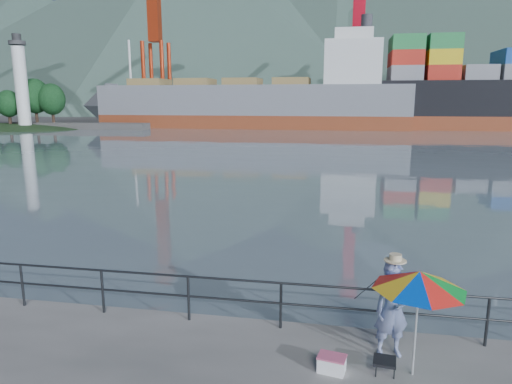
# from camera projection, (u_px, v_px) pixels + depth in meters

# --- Properties ---
(harbor_water) EXTENTS (500.00, 280.00, 0.00)m
(harbor_water) POSITION_uv_depth(u_px,v_px,m) (332.00, 115.00, 133.44)
(harbor_water) COLOR slate
(harbor_water) RESTS_ON ground
(far_dock) EXTENTS (200.00, 40.00, 0.40)m
(far_dock) POSITION_uv_depth(u_px,v_px,m) (377.00, 122.00, 96.03)
(far_dock) COLOR #514F4C
(far_dock) RESTS_ON ground
(guardrail) EXTENTS (22.00, 0.06, 1.03)m
(guardrail) POSITION_uv_depth(u_px,v_px,m) (234.00, 301.00, 9.63)
(guardrail) COLOR #2D3033
(guardrail) RESTS_ON ground
(mountains) EXTENTS (600.00, 332.80, 80.00)m
(mountains) POSITION_uv_depth(u_px,v_px,m) (430.00, 25.00, 194.55)
(mountains) COLOR #385147
(mountains) RESTS_ON ground
(port_cranes) EXTENTS (116.00, 28.00, 38.40)m
(port_cranes) POSITION_uv_depth(u_px,v_px,m) (508.00, 34.00, 80.50)
(port_cranes) COLOR red
(port_cranes) RESTS_ON ground
(fisherman) EXTENTS (0.77, 0.62, 1.83)m
(fisherman) POSITION_uv_depth(u_px,v_px,m) (392.00, 309.00, 8.38)
(fisherman) COLOR navy
(fisherman) RESTS_ON ground
(beach_umbrella) EXTENTS (1.69, 1.69, 1.91)m
(beach_umbrella) POSITION_uv_depth(u_px,v_px,m) (419.00, 280.00, 7.59)
(beach_umbrella) COLOR white
(beach_umbrella) RESTS_ON ground
(folding_stool) EXTENTS (0.43, 0.43, 0.25)m
(folding_stool) POSITION_uv_depth(u_px,v_px,m) (384.00, 366.00, 7.96)
(folding_stool) COLOR black
(folding_stool) RESTS_ON ground
(cooler_bag) EXTENTS (0.52, 0.39, 0.27)m
(cooler_bag) POSITION_uv_depth(u_px,v_px,m) (332.00, 364.00, 8.00)
(cooler_bag) COLOR white
(cooler_bag) RESTS_ON ground
(fishing_rod) EXTENTS (0.37, 1.75, 1.25)m
(fishing_rod) POSITION_uv_depth(u_px,v_px,m) (364.00, 329.00, 9.49)
(fishing_rod) COLOR black
(fishing_rod) RESTS_ON ground
(bulk_carrier) EXTENTS (52.89, 9.15, 14.50)m
(bulk_carrier) POSITION_uv_depth(u_px,v_px,m) (263.00, 103.00, 78.84)
(bulk_carrier) COLOR brown
(bulk_carrier) RESTS_ON ground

